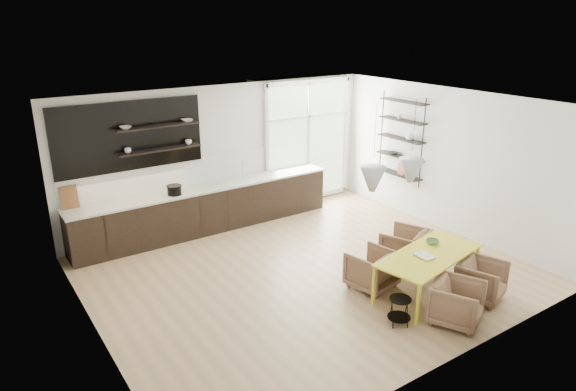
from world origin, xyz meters
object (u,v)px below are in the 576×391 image
Objects in this scene: armchair_front_right at (481,280)px; wire_stool at (400,308)px; armchair_back_right at (405,247)px; armchair_back_left at (372,269)px; armchair_front_left at (457,303)px; dining_table at (429,257)px.

wire_stool is (-1.58, 0.19, -0.04)m from armchair_front_right.
armchair_back_right is at bearing 41.82° from wire_stool.
armchair_back_left is 1.48m from armchair_front_left.
dining_table reaches higher than armchair_back_left.
armchair_front_left is at bearing -120.78° from dining_table.
armchair_back_right is (0.44, 0.90, -0.30)m from dining_table.
dining_table is 0.88m from armchair_front_right.
armchair_back_left is 1.02× the size of armchair_front_right.
wire_stool is (-0.41, -1.03, -0.05)m from armchair_back_left.
armchair_front_right is at bearing -6.96° from wire_stool.
armchair_back_right is at bearing -176.01° from armchair_back_left.
armchair_front_left is (0.30, -1.45, -0.00)m from armchair_back_left.
dining_table is 4.77× the size of wire_stool.
dining_table is at bearing 114.99° from armchair_front_right.
armchair_back_right is 1.08× the size of armchair_front_right.
dining_table is at bearing 122.33° from armchair_back_left.
armchair_front_right is at bearing 73.48° from armchair_back_right.
wire_stool is at bearing 19.90° from armchair_back_right.
wire_stool is (-1.00, -0.39, -0.37)m from dining_table.
dining_table is 0.92m from armchair_front_left.
armchair_front_right is (0.58, -0.58, -0.33)m from dining_table.
armchair_back_right reaches higher than armchair_front_right.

